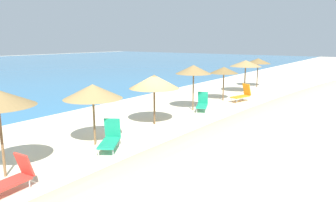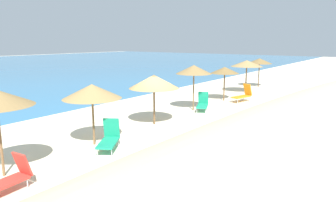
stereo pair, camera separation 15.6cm
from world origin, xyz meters
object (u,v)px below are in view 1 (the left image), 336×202
Objects in this scene: beach_umbrella_4 at (154,82)px; beach_ball at (205,102)px; beach_umbrella_7 at (246,63)px; lounge_chair_3 at (12,178)px; beach_umbrella_5 at (194,70)px; lounge_chair_2 at (242,94)px; beach_umbrella_3 at (93,92)px; lounge_chair_1 at (202,103)px; lounge_chair_0 at (110,138)px; beach_umbrella_6 at (224,70)px; beach_umbrella_8 at (258,61)px.

beach_ball is (6.20, 0.46, -2.10)m from beach_umbrella_4.
beach_umbrella_7 reaches higher than lounge_chair_3.
beach_ball is (2.19, 0.37, -2.41)m from beach_umbrella_5.
lounge_chair_2 is at bearing -160.28° from beach_umbrella_7.
beach_umbrella_7 is at bearing 0.04° from beach_umbrella_3.
beach_umbrella_5 is at bearing 1.23° from lounge_chair_1.
beach_umbrella_3 is at bearing -179.46° from beach_umbrella_5.
beach_umbrella_4 is 0.91× the size of beach_umbrella_5.
beach_umbrella_3 reaches higher than lounge_chair_0.
lounge_chair_2 reaches higher than lounge_chair_1.
beach_umbrella_7 is at bearing -92.29° from lounge_chair_3.
beach_umbrella_3 is 12.08m from beach_umbrella_6.
beach_umbrella_6 is 4.20m from lounge_chair_1.
beach_umbrella_4 is at bearing -178.73° from beach_umbrella_8.
beach_umbrella_6 is 12.28m from lounge_chair_0.
lounge_chair_0 is 5.89× the size of beach_ball.
beach_umbrella_3 reaches higher than lounge_chair_3.
lounge_chair_3 is (-12.23, -1.33, -2.12)m from beach_umbrella_5.
beach_umbrella_6 is (4.05, -0.10, -0.34)m from beach_umbrella_5.
lounge_chair_3 is (-8.22, -1.24, -1.81)m from beach_umbrella_4.
beach_umbrella_7 reaches higher than beach_ball.
beach_umbrella_6 is at bearing -179.51° from beach_umbrella_7.
lounge_chair_2 is 2.92m from beach_ball.
beach_umbrella_6 is 1.56× the size of lounge_chair_1.
beach_ball is (-1.86, 0.47, -2.06)m from beach_umbrella_6.
beach_ball is (10.22, 0.45, -2.12)m from beach_umbrella_3.
beach_umbrella_8 is 11.93m from lounge_chair_1.
beach_umbrella_4 reaches higher than beach_umbrella_3.
beach_umbrella_6 is 7.96m from beach_umbrella_8.
lounge_chair_2 is 16.71m from lounge_chair_3.
beach_umbrella_8 is at bearing -119.50° from lounge_chair_0.
lounge_chair_1 is (8.33, 0.53, -0.02)m from lounge_chair_0.
beach_umbrella_4 is 4.03m from beach_umbrella_5.
lounge_chair_3 is at bearing -176.44° from beach_umbrella_7.
lounge_chair_2 is at bearing -126.04° from lounge_chair_1.
beach_umbrella_3 is 20.03m from beach_umbrella_8.
beach_umbrella_6 is 1.36× the size of lounge_chair_2.
beach_umbrella_3 is at bearing 62.49° from lounge_chair_1.
beach_umbrella_7 is 6.42m from beach_ball.
beach_umbrella_4 is (4.02, -0.01, -0.02)m from beach_umbrella_3.
beach_umbrella_3 is at bearing -177.48° from beach_ball.
beach_umbrella_8 is (16.01, 0.36, 0.19)m from beach_umbrella_4.
lounge_chair_1 is 1.05× the size of lounge_chair_3.
beach_ball is at bearing 4.27° from beach_umbrella_4.
beach_umbrella_3 reaches higher than lounge_chair_2.
beach_umbrella_7 reaches higher than lounge_chair_2.
beach_ball is at bearing -89.76° from lounge_chair_1.
beach_umbrella_7 is 10.07× the size of beach_ball.
lounge_chair_3 is (-24.22, -1.60, -2.00)m from beach_umbrella_8.
lounge_chair_3 is 5.52× the size of beach_ball.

